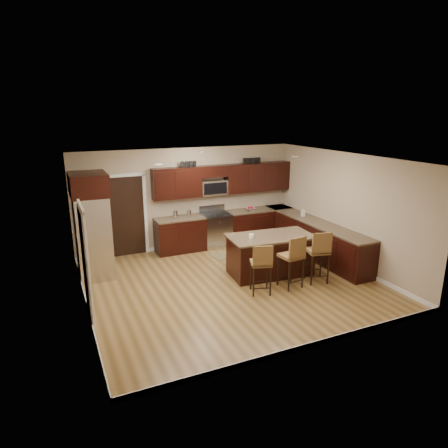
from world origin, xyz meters
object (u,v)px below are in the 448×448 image
stool_left (262,263)px  refrigerator (92,225)px  stool_mid (293,256)px  stool_right (319,251)px  range (216,229)px  island (270,256)px

stool_left → refrigerator: (-2.95, 2.38, 0.53)m
stool_left → refrigerator: size_ratio=0.46×
stool_mid → stool_right: stool_right is taller
stool_mid → stool_right: bearing=-6.5°
range → island: bearing=-81.2°
island → range: bearing=103.8°
stool_left → stool_right: (1.40, -0.01, 0.06)m
range → stool_left: size_ratio=1.03×
island → refrigerator: refrigerator is taller
stool_right → refrigerator: size_ratio=0.50×
island → stool_right: bearing=-45.6°
range → refrigerator: bearing=-166.6°
range → island: range is taller
stool_right → range: bearing=121.6°
refrigerator → stool_left: bearing=-38.9°
stool_mid → refrigerator: size_ratio=0.49×
refrigerator → stool_mid: bearing=-32.8°
range → stool_right: bearing=-71.6°
island → stool_right: 1.14m
range → stool_right: 3.36m
range → island: (0.36, -2.33, -0.04)m
range → stool_right: size_ratio=0.95×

